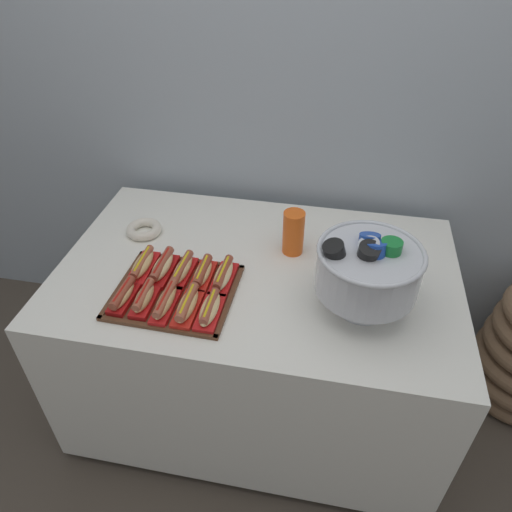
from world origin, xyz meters
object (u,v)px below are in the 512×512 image
hot_dog_3 (188,305)px  hot_dog_6 (162,267)px  hot_dog_2 (166,302)px  cup_stack (293,233)px  hot_dog_0 (123,295)px  hot_dog_9 (223,276)px  hot_dog_5 (143,265)px  hot_dog_7 (182,270)px  hot_dog_1 (144,298)px  hot_dog_8 (203,273)px  serving_tray (175,292)px  punch_bowl (368,268)px  hot_dog_4 (210,309)px  buffet_table (258,336)px  donut (144,229)px

hot_dog_3 → hot_dog_6: bearing=131.1°
hot_dog_2 → cup_stack: cup_stack is taller
hot_dog_0 → hot_dog_9: bearing=27.6°
hot_dog_9 → hot_dog_5: bearing=178.8°
hot_dog_2 → hot_dog_7: 0.17m
hot_dog_1 → hot_dog_2: 0.08m
hot_dog_7 → hot_dog_8: size_ratio=1.09×
hot_dog_5 → cup_stack: (0.51, 0.23, 0.05)m
serving_tray → hot_dog_6: 0.12m
punch_bowl → cup_stack: 0.38m
cup_stack → hot_dog_4: bearing=-118.6°
serving_tray → hot_dog_2: size_ratio=2.26×
hot_dog_8 → hot_dog_6: bearing=178.8°
hot_dog_2 → punch_bowl: (0.63, 0.13, 0.13)m
buffet_table → serving_tray: bearing=-143.2°
hot_dog_8 → cup_stack: size_ratio=0.96×
hot_dog_1 → hot_dog_5: hot_dog_1 is taller
hot_dog_6 → cup_stack: (0.44, 0.23, 0.05)m
serving_tray → donut: donut is taller
hot_dog_0 → hot_dog_1: bearing=-1.2°
hot_dog_0 → hot_dog_7: 0.22m
buffet_table → cup_stack: (0.11, 0.12, 0.46)m
hot_dog_3 → hot_dog_8: 0.17m
hot_dog_6 → cup_stack: 0.50m
hot_dog_9 → hot_dog_4: bearing=-91.2°
hot_dog_1 → hot_dog_2: size_ratio=0.84×
hot_dog_9 → donut: hot_dog_9 is taller
buffet_table → hot_dog_1: (-0.33, -0.27, 0.41)m
hot_dog_0 → hot_dog_5: bearing=88.8°
hot_dog_9 → cup_stack: size_ratio=1.05×
buffet_table → hot_dog_6: 0.53m
hot_dog_3 → hot_dog_4: 0.08m
hot_dog_4 → hot_dog_9: (0.00, 0.16, 0.00)m
buffet_table → hot_dog_5: hot_dog_5 is taller
hot_dog_9 → punch_bowl: size_ratio=0.55×
hot_dog_6 → buffet_table: bearing=17.9°
hot_dog_7 → hot_dog_8: bearing=-1.2°
hot_dog_6 → punch_bowl: (0.70, -0.03, 0.13)m
hot_dog_0 → cup_stack: bearing=37.1°
hot_dog_0 → hot_dog_1: hot_dog_1 is taller
buffet_table → hot_dog_8: size_ratio=8.72×
donut → punch_bowl: bearing=-17.1°
hot_dog_7 → cup_stack: size_ratio=1.04×
hot_dog_7 → hot_dog_8: (0.07, -0.00, -0.00)m
hot_dog_2 → cup_stack: (0.37, 0.39, 0.05)m
hot_dog_3 → cup_stack: 0.49m
hot_dog_7 → donut: size_ratio=1.29×
serving_tray → punch_bowl: size_ratio=1.24×
punch_bowl → hot_dog_4: bearing=-164.0°
donut → hot_dog_2: bearing=-59.5°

